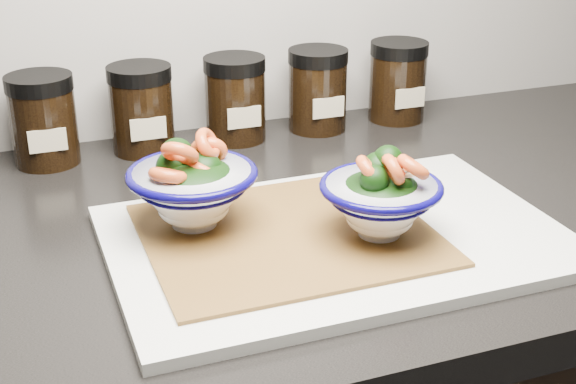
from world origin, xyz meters
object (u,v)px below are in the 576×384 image
object	(u,v)px
spice_jar_c	(235,99)
bowl_right	(381,198)
spice_jar_b	(142,109)
cutting_board	(336,239)
spice_jar_a	(43,120)
spice_jar_d	(318,90)
bowl_left	(192,187)
spice_jar_e	(398,81)

from	to	relation	value
spice_jar_c	bowl_right	bearing A→B (deg)	-83.39
spice_jar_b	cutting_board	bearing A→B (deg)	-68.54
bowl_right	spice_jar_c	size ratio (longest dim) A/B	1.07
spice_jar_a	spice_jar_d	world-z (taller)	same
bowl_right	spice_jar_b	distance (m)	0.39
spice_jar_a	spice_jar_d	bearing A→B (deg)	0.00
cutting_board	spice_jar_b	distance (m)	0.36
bowl_left	cutting_board	bearing A→B (deg)	-25.86
spice_jar_c	spice_jar_b	bearing A→B (deg)	180.00
spice_jar_c	spice_jar_d	size ratio (longest dim) A/B	1.00
spice_jar_c	bowl_left	bearing A→B (deg)	-115.34
bowl_right	spice_jar_a	bearing A→B (deg)	129.29
spice_jar_d	spice_jar_c	bearing A→B (deg)	180.00
bowl_left	spice_jar_d	bearing A→B (deg)	47.41
spice_jar_c	spice_jar_d	distance (m)	0.12
spice_jar_a	spice_jar_b	size ratio (longest dim) A/B	1.00
cutting_board	spice_jar_a	world-z (taller)	spice_jar_a
bowl_right	spice_jar_a	world-z (taller)	spice_jar_a
bowl_left	spice_jar_c	distance (m)	0.29
bowl_left	spice_jar_a	size ratio (longest dim) A/B	1.16
bowl_right	spice_jar_d	bearing A→B (deg)	77.53
spice_jar_b	spice_jar_c	bearing A→B (deg)	0.00
bowl_left	spice_jar_d	size ratio (longest dim) A/B	1.16
spice_jar_c	cutting_board	bearing A→B (deg)	-89.31
bowl_right	bowl_left	bearing A→B (deg)	152.74
spice_jar_d	spice_jar_a	bearing A→B (deg)	180.00
bowl_right	spice_jar_c	world-z (taller)	spice_jar_c
bowl_left	spice_jar_a	xyz separation A→B (m)	(-0.12, 0.27, -0.00)
spice_jar_d	spice_jar_e	world-z (taller)	same
spice_jar_b	spice_jar_c	distance (m)	0.13
spice_jar_d	bowl_right	bearing A→B (deg)	-102.47
cutting_board	bowl_left	distance (m)	0.15
bowl_right	spice_jar_c	bearing A→B (deg)	96.61
spice_jar_a	spice_jar_b	distance (m)	0.12
cutting_board	spice_jar_b	xyz separation A→B (m)	(-0.13, 0.33, 0.05)
spice_jar_d	bowl_left	bearing A→B (deg)	-132.59
bowl_left	bowl_right	distance (m)	0.19
cutting_board	spice_jar_a	bearing A→B (deg)	127.35
spice_jar_b	spice_jar_c	world-z (taller)	same
bowl_left	spice_jar_c	world-z (taller)	bowl_left
cutting_board	bowl_left	xyz separation A→B (m)	(-0.13, 0.06, 0.05)
spice_jar_b	spice_jar_e	size ratio (longest dim) A/B	1.00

